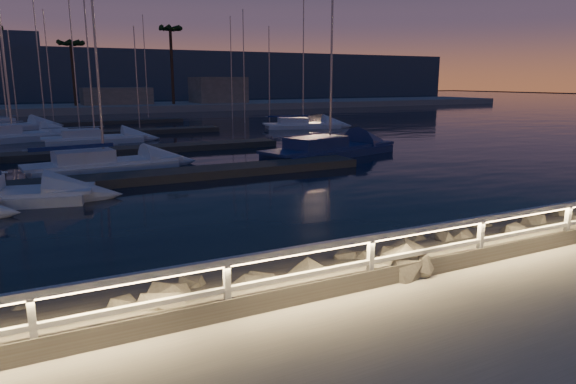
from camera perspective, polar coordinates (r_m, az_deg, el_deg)
name	(u,v)px	position (r m, az deg, el deg)	size (l,w,h in m)	color
ground	(327,295)	(10.01, 4.31, -11.32)	(400.00, 400.00, 0.00)	#A6A196
harbor_water	(103,150)	(39.63, -19.91, 4.38)	(400.00, 440.00, 0.60)	black
guard_rail	(324,257)	(9.69, 4.04, -7.20)	(44.11, 0.12, 1.06)	white
riprap	(370,265)	(12.15, 9.13, -8.02)	(39.12, 3.15, 1.38)	#635E55
floating_docks	(100,141)	(40.83, -20.20, 5.37)	(22.00, 36.00, 0.40)	#504A42
far_shore	(60,106)	(82.07, -24.03, 8.68)	(160.00, 14.00, 5.20)	#A6A196
palm_center	(71,46)	(81.23, -22.98, 14.75)	(3.00, 3.00, 9.70)	#483021
palm_right	(170,32)	(82.77, -12.95, 16.89)	(3.00, 3.00, 12.20)	#483021
sailboat_b	(100,164)	(27.94, -20.14, 2.98)	(7.92, 3.20, 13.13)	white
sailboat_d	(327,149)	(31.92, 4.35, 4.82)	(10.04, 5.23, 16.35)	navy
sailboat_g	(92,138)	(41.14, -20.95, 5.65)	(7.44, 2.44, 12.49)	white
sailboat_j	(9,136)	(44.59, -28.57, 5.51)	(9.01, 4.91, 14.81)	white
sailboat_k	(6,126)	(55.02, -28.88, 6.45)	(8.34, 4.97, 13.71)	white
sailboat_l	(301,124)	(50.52, 1.43, 7.54)	(7.97, 4.22, 12.98)	white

